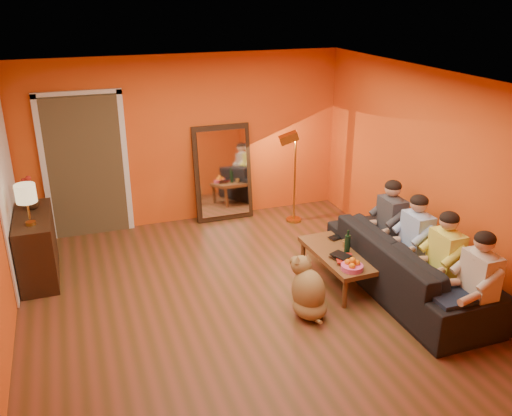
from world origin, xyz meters
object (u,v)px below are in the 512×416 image
object	(u,v)px
vase	(31,201)
wine_bottle	(347,242)
person_mid_right	(416,242)
person_far_right	(391,225)
dog	(308,287)
floor_lamp	(295,178)
laptop	(341,238)
sideboard	(37,246)
coffee_table	(340,267)
sofa	(409,266)
mirror_frame	(223,173)
table_lamp	(27,205)
person_far_left	(479,286)
tumbler	(345,243)
person_mid_left	(445,262)

from	to	relation	value
vase	wine_bottle	bearing A→B (deg)	-25.49
person_mid_right	person_far_right	distance (m)	0.55
dog	wine_bottle	distance (m)	0.91
vase	dog	bearing A→B (deg)	-37.46
floor_lamp	laptop	size ratio (longest dim) A/B	4.78
sideboard	person_far_right	bearing A→B (deg)	-16.39
laptop	coffee_table	bearing A→B (deg)	-134.02
sofa	coffee_table	distance (m)	0.84
sideboard	laptop	xyz separation A→B (m)	(3.76, -1.08, 0.01)
person_far_right	floor_lamp	bearing A→B (deg)	107.16
laptop	person_mid_right	bearing A→B (deg)	-67.93
wine_bottle	floor_lamp	bearing A→B (deg)	85.24
sideboard	wine_bottle	world-z (taller)	sideboard
person_mid_right	wine_bottle	distance (m)	0.82
mirror_frame	laptop	world-z (taller)	mirror_frame
mirror_frame	table_lamp	size ratio (longest dim) A/B	2.98
floor_lamp	person_far_left	xyz separation A→B (m)	(0.57, -3.49, -0.11)
person_mid_right	table_lamp	bearing A→B (deg)	160.64
sofa	dog	bearing A→B (deg)	91.30
sofa	dog	distance (m)	1.35
vase	coffee_table	bearing A→B (deg)	-25.15
person_mid_right	wine_bottle	world-z (taller)	person_mid_right
tumbler	person_mid_right	bearing A→B (deg)	-38.10
dog	vase	size ratio (longest dim) A/B	3.33
mirror_frame	sofa	world-z (taller)	mirror_frame
floor_lamp	laptop	distance (m)	1.66
person_far_left	person_far_right	xyz separation A→B (m)	(0.00, 1.65, 0.00)
mirror_frame	sofa	bearing A→B (deg)	-64.32
dog	person_mid_left	distance (m)	1.56
dog	person_mid_left	world-z (taller)	person_mid_left
sofa	coffee_table	world-z (taller)	sofa
person_mid_right	tumbler	bearing A→B (deg)	141.90
dog	tumbler	bearing A→B (deg)	26.55
floor_lamp	wine_bottle	distance (m)	2.05
tumbler	person_mid_left	bearing A→B (deg)	-58.14
person_far_right	vase	xyz separation A→B (m)	(-4.37, 1.54, 0.35)
tumbler	floor_lamp	bearing A→B (deg)	86.95
sideboard	table_lamp	size ratio (longest dim) A/B	2.31
wine_bottle	laptop	distance (m)	0.44
mirror_frame	person_far_right	world-z (taller)	mirror_frame
person_mid_left	wine_bottle	distance (m)	1.17
coffee_table	person_mid_left	bearing A→B (deg)	-52.37
tumbler	laptop	bearing A→B (deg)	75.38
mirror_frame	person_far_right	xyz separation A→B (m)	(1.58, -2.37, -0.15)
person_mid_left	wine_bottle	world-z (taller)	person_mid_left
vase	person_mid_left	bearing A→B (deg)	-31.09
tumbler	person_far_left	bearing A→B (deg)	-67.66
person_far_left	laptop	distance (m)	1.96
floor_lamp	person_far_right	world-z (taller)	floor_lamp
mirror_frame	sideboard	xyz separation A→B (m)	(-2.79, -1.08, -0.34)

